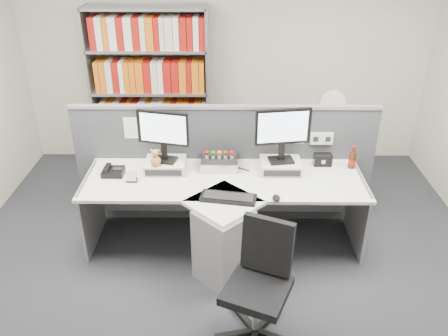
{
  "coord_description": "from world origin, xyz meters",
  "views": [
    {
      "loc": [
        0.03,
        -2.93,
        2.83
      ],
      "look_at": [
        0.0,
        0.65,
        0.92
      ],
      "focal_mm": 37.22,
      "sensor_mm": 36.0,
      "label": 1
    }
  ],
  "objects_px": {
    "desktop_pc": "(219,162)",
    "shelving_unit": "(151,94)",
    "cola_bottle": "(352,160)",
    "desk": "(224,216)",
    "monitor_left": "(163,132)",
    "filing_cabinet": "(326,157)",
    "office_chair": "(260,280)",
    "desk_calendar": "(131,176)",
    "monitor_right": "(283,131)",
    "desk_fan": "(332,106)",
    "speaker": "(323,160)",
    "desk_phone": "(113,171)",
    "mouse": "(276,198)",
    "keyboard": "(228,198)"
  },
  "relations": [
    {
      "from": "desktop_pc",
      "to": "shelving_unit",
      "type": "height_order",
      "value": "shelving_unit"
    },
    {
      "from": "cola_bottle",
      "to": "shelving_unit",
      "type": "height_order",
      "value": "shelving_unit"
    },
    {
      "from": "desk",
      "to": "monitor_left",
      "type": "relative_size",
      "value": 5.22
    },
    {
      "from": "filing_cabinet",
      "to": "office_chair",
      "type": "xyz_separation_m",
      "value": [
        -0.92,
        -2.3,
        0.15
      ]
    },
    {
      "from": "desk_calendar",
      "to": "shelving_unit",
      "type": "distance_m",
      "value": 1.7
    },
    {
      "from": "shelving_unit",
      "to": "desktop_pc",
      "type": "bearing_deg",
      "value": -58.32
    },
    {
      "from": "monitor_right",
      "to": "office_chair",
      "type": "bearing_deg",
      "value": -101.43
    },
    {
      "from": "office_chair",
      "to": "filing_cabinet",
      "type": "bearing_deg",
      "value": 68.1
    },
    {
      "from": "office_chair",
      "to": "cola_bottle",
      "type": "bearing_deg",
      "value": 54.78
    },
    {
      "from": "monitor_left",
      "to": "desk_fan",
      "type": "distance_m",
      "value": 2.04
    },
    {
      "from": "speaker",
      "to": "office_chair",
      "type": "xyz_separation_m",
      "value": [
        -0.68,
        -1.4,
        -0.28
      ]
    },
    {
      "from": "cola_bottle",
      "to": "monitor_left",
      "type": "bearing_deg",
      "value": -177.88
    },
    {
      "from": "monitor_left",
      "to": "desk_phone",
      "type": "xyz_separation_m",
      "value": [
        -0.48,
        -0.09,
        -0.37
      ]
    },
    {
      "from": "desktop_pc",
      "to": "desk",
      "type": "bearing_deg",
      "value": -84.04
    },
    {
      "from": "speaker",
      "to": "filing_cabinet",
      "type": "relative_size",
      "value": 0.25
    },
    {
      "from": "cola_bottle",
      "to": "office_chair",
      "type": "bearing_deg",
      "value": -125.22
    },
    {
      "from": "desk",
      "to": "office_chair",
      "type": "bearing_deg",
      "value": -72.83
    },
    {
      "from": "mouse",
      "to": "desk_phone",
      "type": "xyz_separation_m",
      "value": [
        -1.5,
        0.44,
        0.01
      ]
    },
    {
      "from": "monitor_left",
      "to": "desk_calendar",
      "type": "distance_m",
      "value": 0.5
    },
    {
      "from": "monitor_left",
      "to": "office_chair",
      "type": "relative_size",
      "value": 0.53
    },
    {
      "from": "monitor_right",
      "to": "keyboard",
      "type": "xyz_separation_m",
      "value": [
        -0.5,
        -0.52,
        -0.4
      ]
    },
    {
      "from": "monitor_right",
      "to": "keyboard",
      "type": "distance_m",
      "value": 0.82
    },
    {
      "from": "desktop_pc",
      "to": "keyboard",
      "type": "distance_m",
      "value": 0.61
    },
    {
      "from": "cola_bottle",
      "to": "filing_cabinet",
      "type": "bearing_deg",
      "value": 91.66
    },
    {
      "from": "office_chair",
      "to": "mouse",
      "type": "bearing_deg",
      "value": 77.08
    },
    {
      "from": "speaker",
      "to": "cola_bottle",
      "type": "bearing_deg",
      "value": -10.93
    },
    {
      "from": "monitor_right",
      "to": "desk_fan",
      "type": "xyz_separation_m",
      "value": [
        0.66,
        1.02,
        -0.13
      ]
    },
    {
      "from": "keyboard",
      "to": "desk_phone",
      "type": "xyz_separation_m",
      "value": [
        -1.09,
        0.43,
        0.02
      ]
    },
    {
      "from": "monitor_right",
      "to": "filing_cabinet",
      "type": "height_order",
      "value": "monitor_right"
    },
    {
      "from": "desk_phone",
      "to": "speaker",
      "type": "xyz_separation_m",
      "value": [
        2.0,
        0.21,
        0.03
      ]
    },
    {
      "from": "keyboard",
      "to": "office_chair",
      "type": "relative_size",
      "value": 0.54
    },
    {
      "from": "monitor_left",
      "to": "filing_cabinet",
      "type": "bearing_deg",
      "value": 29.95
    },
    {
      "from": "desk_calendar",
      "to": "filing_cabinet",
      "type": "xyz_separation_m",
      "value": [
        2.05,
        1.24,
        -0.42
      ]
    },
    {
      "from": "desk",
      "to": "monitor_right",
      "type": "bearing_deg",
      "value": 35.59
    },
    {
      "from": "desk",
      "to": "desk_fan",
      "type": "xyz_separation_m",
      "value": [
        1.2,
        1.4,
        0.54
      ]
    },
    {
      "from": "keyboard",
      "to": "desk_fan",
      "type": "xyz_separation_m",
      "value": [
        1.16,
        1.54,
        0.26
      ]
    },
    {
      "from": "desktop_pc",
      "to": "filing_cabinet",
      "type": "height_order",
      "value": "desktop_pc"
    },
    {
      "from": "desktop_pc",
      "to": "shelving_unit",
      "type": "relative_size",
      "value": 0.17
    },
    {
      "from": "desk_phone",
      "to": "speaker",
      "type": "relative_size",
      "value": 1.14
    },
    {
      "from": "monitor_right",
      "to": "speaker",
      "type": "relative_size",
      "value": 3.04
    },
    {
      "from": "monitor_right",
      "to": "desk_phone",
      "type": "xyz_separation_m",
      "value": [
        -1.58,
        -0.09,
        -0.38
      ]
    },
    {
      "from": "desk",
      "to": "filing_cabinet",
      "type": "distance_m",
      "value": 1.85
    },
    {
      "from": "shelving_unit",
      "to": "desk_fan",
      "type": "height_order",
      "value": "shelving_unit"
    },
    {
      "from": "desk_calendar",
      "to": "desk_fan",
      "type": "relative_size",
      "value": 0.25
    },
    {
      "from": "keyboard",
      "to": "speaker",
      "type": "relative_size",
      "value": 2.91
    },
    {
      "from": "monitor_left",
      "to": "keyboard",
      "type": "distance_m",
      "value": 0.88
    },
    {
      "from": "desk_calendar",
      "to": "keyboard",
      "type": "bearing_deg",
      "value": -18.76
    },
    {
      "from": "desk_phone",
      "to": "shelving_unit",
      "type": "xyz_separation_m",
      "value": [
        0.15,
        1.56,
        0.22
      ]
    },
    {
      "from": "monitor_right",
      "to": "shelving_unit",
      "type": "distance_m",
      "value": 2.06
    },
    {
      "from": "keyboard",
      "to": "office_chair",
      "type": "distance_m",
      "value": 0.83
    }
  ]
}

